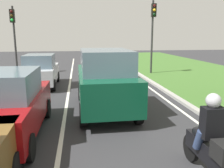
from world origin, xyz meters
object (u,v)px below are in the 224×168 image
Objects in this scene: car_sedan_left_lane at (7,105)px; traffic_light_overhead_left at (13,29)px; car_suv_ahead at (105,80)px; car_hatchback_far at (41,71)px; rider_person at (212,122)px; traffic_light_near_right at (153,25)px; motorcycle at (210,153)px.

car_sedan_left_lane is 0.90× the size of traffic_light_overhead_left.
car_suv_ahead is 1.22× the size of car_hatchback_far.
rider_person is 13.15m from traffic_light_near_right.
car_sedan_left_lane reaches higher than car_hatchback_far.
car_hatchback_far is 1.95× the size of motorcycle.
traffic_light_overhead_left reaches higher than rider_person.
traffic_light_near_right is at bearing 61.34° from car_suv_ahead.
traffic_light_near_right reaches higher than motorcycle.
car_sedan_left_lane is 5.17m from motorcycle.
car_sedan_left_lane reaches higher than rider_person.
car_suv_ahead is 3.88× the size of rider_person.
traffic_light_overhead_left is (-2.41, 4.72, 2.36)m from car_hatchback_far.
rider_person is 0.24× the size of traffic_light_overhead_left.
car_suv_ahead reaches higher than car_hatchback_far.
motorcycle is (4.40, -2.70, -0.35)m from car_sedan_left_lane.
traffic_light_near_right reaches higher than car_hatchback_far.
car_hatchback_far is at bearing 91.42° from car_sedan_left_lane.
traffic_light_overhead_left reaches higher than car_suv_ahead.
traffic_light_near_right is at bearing 54.70° from car_sedan_left_lane.
car_suv_ahead is 2.37× the size of motorcycle.
rider_person is (1.48, -4.59, 0.02)m from car_suv_ahead.
car_suv_ahead is at bearing -60.15° from traffic_light_overhead_left.
car_sedan_left_lane is at bearing 149.09° from motorcycle.
car_sedan_left_lane is at bearing 149.56° from rider_person.
motorcycle is at bearing -30.91° from car_sedan_left_lane.
traffic_light_overhead_left is at bearing 117.16° from car_hatchback_far.
car_suv_ahead is at bearing -118.25° from traffic_light_near_right.
car_suv_ahead is 0.87× the size of traffic_light_near_right.
traffic_light_near_right is (7.33, 3.32, 2.61)m from car_hatchback_far.
car_sedan_left_lane is at bearing -89.11° from car_hatchback_far.
traffic_light_overhead_left reaches higher than car_sedan_left_lane.
car_hatchback_far is at bearing 122.10° from car_suv_ahead.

